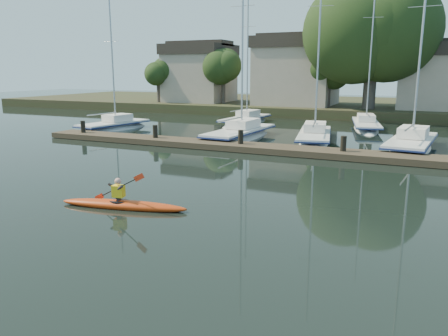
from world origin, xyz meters
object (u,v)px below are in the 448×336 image
at_px(sailboat_2, 314,144).
at_px(sailboat_3, 410,153).
at_px(sailboat_0, 114,132).
at_px(kayak, 122,203).
at_px(dock, 289,150).
at_px(sailboat_6, 366,131).
at_px(sailboat_5, 246,125).
at_px(sailboat_1, 240,142).

bearing_deg(sailboat_2, sailboat_3, -18.61).
bearing_deg(sailboat_0, kayak, -42.26).
height_order(kayak, sailboat_0, sailboat_0).
relative_size(kayak, sailboat_0, 0.39).
xyz_separation_m(dock, sailboat_6, (2.71, 13.37, -0.38)).
relative_size(sailboat_2, sailboat_5, 1.04).
distance_m(sailboat_2, sailboat_6, 8.58).
height_order(sailboat_0, sailboat_3, sailboat_3).
distance_m(dock, sailboat_6, 13.65).
distance_m(sailboat_2, sailboat_5, 10.99).
relative_size(dock, sailboat_3, 2.38).
xyz_separation_m(kayak, sailboat_2, (2.77, 17.35, -0.37)).
bearing_deg(sailboat_1, kayak, -78.59).
relative_size(dock, sailboat_5, 2.36).
distance_m(kayak, sailboat_1, 16.50).
bearing_deg(sailboat_5, sailboat_6, 7.95).
relative_size(sailboat_1, sailboat_2, 1.02).
xyz_separation_m(kayak, sailboat_0, (-13.30, 16.63, -0.38)).
relative_size(sailboat_0, sailboat_5, 0.83).
bearing_deg(dock, sailboat_6, 78.55).
height_order(dock, sailboat_2, sailboat_2).
bearing_deg(sailboat_2, kayak, -109.29).
height_order(sailboat_0, sailboat_5, sailboat_5).
bearing_deg(sailboat_1, sailboat_5, 112.44).
xyz_separation_m(sailboat_0, sailboat_1, (11.07, -0.28, -0.01)).
relative_size(dock, sailboat_0, 2.82).
height_order(sailboat_1, sailboat_2, sailboat_1).
bearing_deg(sailboat_6, sailboat_1, -138.98).
bearing_deg(sailboat_1, sailboat_0, -177.80).
bearing_deg(kayak, sailboat_5, 90.33).
bearing_deg(dock, sailboat_3, 33.79).
relative_size(sailboat_0, sailboat_6, 0.80).
relative_size(kayak, sailboat_3, 0.33).
distance_m(sailboat_0, sailboat_5, 11.65).
relative_size(kayak, sailboat_1, 0.30).
xyz_separation_m(sailboat_2, sailboat_3, (6.03, -0.89, -0.03)).
xyz_separation_m(sailboat_1, sailboat_2, (5.00, 1.00, 0.02)).
bearing_deg(kayak, sailboat_1, 86.41).
relative_size(kayak, sailboat_6, 0.31).
relative_size(sailboat_1, sailboat_5, 1.06).
xyz_separation_m(kayak, dock, (2.47, 12.22, 0.02)).
height_order(sailboat_0, sailboat_2, sailboat_2).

